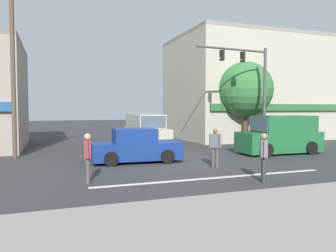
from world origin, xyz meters
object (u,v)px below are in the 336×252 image
pedestrian_foreground_with_bag (264,154)px  pedestrian_mid_crossing (88,155)px  pedestrian_far_side (215,146)px  van_approaching_near (280,135)px  street_tree (245,90)px  van_crossing_rightbound (146,131)px  sedan_parked_curbside (136,147)px  utility_pole_near_left (13,71)px  traffic_light_mast (252,81)px  utility_pole_far_right (237,81)px

pedestrian_foreground_with_bag → pedestrian_mid_crossing: (-5.64, 1.82, -0.00)m
pedestrian_mid_crossing → pedestrian_far_side: (5.33, 1.08, 0.00)m
van_approaching_near → pedestrian_far_side: van_approaching_near is taller
street_tree → pedestrian_mid_crossing: (-11.75, -8.72, -2.88)m
pedestrian_foreground_with_bag → pedestrian_far_side: (-0.30, 2.90, -0.00)m
street_tree → pedestrian_mid_crossing: bearing=-143.4°
street_tree → van_crossing_rightbound: size_ratio=1.23×
street_tree → sedan_parked_curbside: 10.88m
van_crossing_rightbound → pedestrian_mid_crossing: van_crossing_rightbound is taller
utility_pole_near_left → van_crossing_rightbound: size_ratio=1.80×
sedan_parked_curbside → pedestrian_foreground_with_bag: 6.33m
street_tree → sedan_parked_curbside: (-9.15, -5.00, -3.12)m
van_crossing_rightbound → pedestrian_foreground_with_bag: (0.74, -11.86, -0.05)m
traffic_light_mast → pedestrian_far_side: traffic_light_mast is taller
pedestrian_mid_crossing → sedan_parked_curbside: bearing=55.1°
street_tree → traffic_light_mast: (-1.43, -2.90, 0.35)m
sedan_parked_curbside → van_crossing_rightbound: 6.73m
utility_pole_far_right → sedan_parked_curbside: (-9.45, -6.58, -3.86)m
traffic_light_mast → van_crossing_rightbound: (-5.41, 4.22, -3.17)m
pedestrian_far_side → street_tree: bearing=50.0°
van_approaching_near → pedestrian_foreground_with_bag: size_ratio=2.78×
van_crossing_rightbound → traffic_light_mast: bearing=-38.0°
utility_pole_near_left → van_approaching_near: utility_pole_near_left is taller
van_approaching_near → pedestrian_mid_crossing: size_ratio=2.78×
street_tree → van_approaching_near: street_tree is taller
utility_pole_far_right → pedestrian_far_side: utility_pole_far_right is taller
van_approaching_near → pedestrian_far_side: 6.25m
traffic_light_mast → pedestrian_mid_crossing: 12.27m
utility_pole_near_left → pedestrian_mid_crossing: bearing=-67.5°
pedestrian_foreground_with_bag → traffic_light_mast: bearing=58.6°
traffic_light_mast → van_crossing_rightbound: size_ratio=1.32×
utility_pole_near_left → sedan_parked_curbside: utility_pole_near_left is taller
pedestrian_foreground_with_bag → van_approaching_near: bearing=47.3°
street_tree → utility_pole_far_right: (0.30, 1.59, 0.74)m
van_approaching_near → street_tree: bearing=80.2°
utility_pole_far_right → pedestrian_foreground_with_bag: bearing=-117.9°
utility_pole_far_right → van_crossing_rightbound: (-7.15, -0.27, -3.57)m
sedan_parked_curbside → van_approaching_near: bearing=1.2°
utility_pole_far_right → street_tree: bearing=-100.8°
van_approaching_near → utility_pole_near_left: bearing=167.7°
utility_pole_far_right → sedan_parked_curbside: bearing=-145.1°
pedestrian_mid_crossing → utility_pole_far_right: bearing=40.6°
utility_pole_far_right → van_crossing_rightbound: bearing=-177.9°
traffic_light_mast → van_crossing_rightbound: bearing=142.0°
pedestrian_mid_crossing → pedestrian_far_side: size_ratio=1.00×
traffic_light_mast → van_crossing_rightbound: traffic_light_mast is taller
sedan_parked_curbside → pedestrian_far_side: (2.74, -2.65, 0.24)m
utility_pole_near_left → traffic_light_mast: (13.16, -1.08, -0.20)m
pedestrian_mid_crossing → traffic_light_mast: bearing=29.4°
traffic_light_mast → pedestrian_foreground_with_bag: bearing=-121.4°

